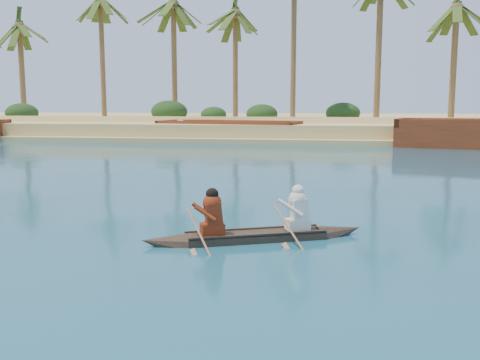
# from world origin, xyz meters

# --- Properties ---
(ground) EXTENTS (160.00, 160.00, 0.00)m
(ground) POSITION_xyz_m (0.00, 0.00, 0.00)
(ground) COLOR navy
(ground) RESTS_ON ground
(sandy_embankment) EXTENTS (150.00, 51.00, 1.50)m
(sandy_embankment) POSITION_xyz_m (0.00, 46.89, 0.53)
(sandy_embankment) COLOR #E2CB80
(sandy_embankment) RESTS_ON ground
(palm_grove) EXTENTS (110.00, 14.00, 16.00)m
(palm_grove) POSITION_xyz_m (0.00, 35.00, 8.00)
(palm_grove) COLOR #2D4D1B
(palm_grove) RESTS_ON ground
(shrub_cluster) EXTENTS (100.00, 6.00, 2.40)m
(shrub_cluster) POSITION_xyz_m (0.00, 31.50, 1.20)
(shrub_cluster) COLOR #193914
(shrub_cluster) RESTS_ON ground
(canoe) EXTENTS (4.51, 2.41, 1.28)m
(canoe) POSITION_xyz_m (5.20, -3.51, 0.25)
(canoe) COLOR #3F3022
(canoe) RESTS_ON ground
(barge_mid) EXTENTS (11.17, 5.51, 1.78)m
(barge_mid) POSITION_xyz_m (-1.04, 25.88, 0.62)
(barge_mid) COLOR maroon
(barge_mid) RESTS_ON ground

